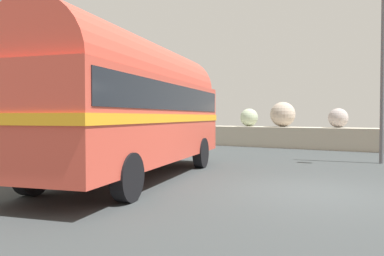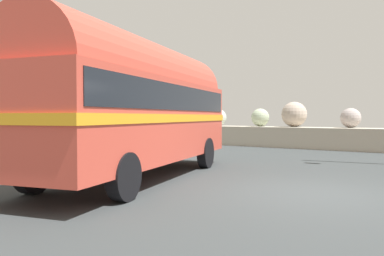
% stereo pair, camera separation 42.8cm
% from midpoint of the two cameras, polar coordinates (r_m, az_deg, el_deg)
% --- Properties ---
extents(ground, '(32.00, 26.00, 0.02)m').
position_cam_midpoint_polar(ground, '(8.81, 16.15, -9.22)').
color(ground, '#35393A').
extents(breakwater, '(31.36, 2.32, 2.46)m').
position_cam_midpoint_polar(breakwater, '(20.34, 24.88, -1.09)').
color(breakwater, '#B4AB98').
rests_on(breakwater, ground).
extents(vintage_coach, '(4.59, 8.91, 3.70)m').
position_cam_midpoint_polar(vintage_coach, '(10.37, -9.71, 3.79)').
color(vintage_coach, black).
rests_on(vintage_coach, ground).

